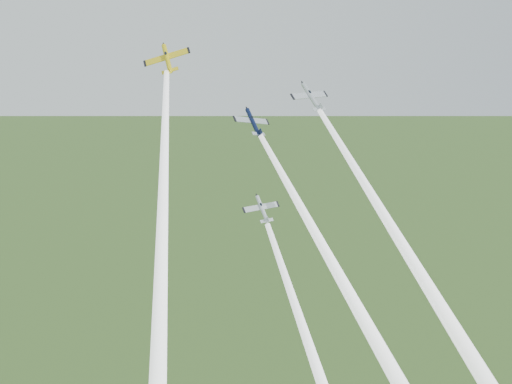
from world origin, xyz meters
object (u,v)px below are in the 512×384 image
at_px(plane_silver_right, 311,97).
at_px(plane_silver_low, 262,209).
at_px(plane_navy, 253,122).
at_px(plane_yellow, 167,58).

xyz_separation_m(plane_silver_right, plane_silver_low, (-10.71, -7.20, -18.63)).
height_order(plane_silver_right, plane_silver_low, plane_silver_right).
bearing_deg(plane_navy, plane_silver_right, -31.96).
distance_m(plane_yellow, plane_silver_low, 31.81).
relative_size(plane_navy, plane_silver_right, 0.95).
bearing_deg(plane_silver_low, plane_yellow, 130.00).
bearing_deg(plane_silver_low, plane_navy, 77.89).
distance_m(plane_yellow, plane_silver_right, 26.85).
xyz_separation_m(plane_yellow, plane_navy, (14.96, -3.34, -11.35)).
xyz_separation_m(plane_navy, plane_silver_right, (10.57, -1.39, 4.49)).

